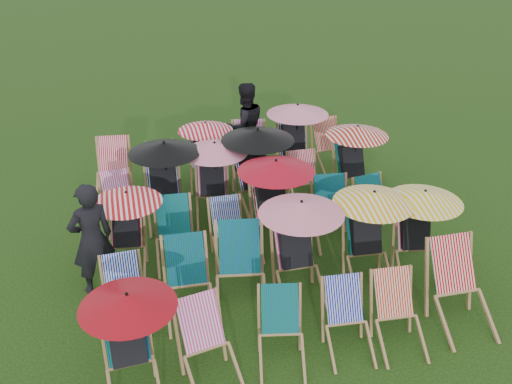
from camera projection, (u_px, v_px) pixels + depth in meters
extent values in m
plane|color=black|center=(256.00, 251.00, 8.58)|extent=(100.00, 100.00, 0.00)
cube|color=#0A7344|center=(127.00, 337.00, 6.09)|extent=(0.46, 0.35, 0.53)
cube|color=black|center=(127.00, 340.00, 6.05)|extent=(0.39, 0.40, 0.55)
sphere|color=tan|center=(123.00, 313.00, 5.99)|extent=(0.19, 0.19, 0.19)
cylinder|color=black|center=(130.00, 323.00, 5.92)|extent=(0.03, 0.03, 0.65)
cone|color=#A60914|center=(127.00, 300.00, 5.78)|extent=(1.02, 1.02, 0.16)
cube|color=#F9319E|center=(200.00, 322.00, 6.27)|extent=(0.52, 0.42, 0.55)
cube|color=#0A6D33|center=(280.00, 309.00, 6.52)|extent=(0.48, 0.39, 0.51)
cube|color=#0811B0|center=(344.00, 299.00, 6.69)|extent=(0.45, 0.35, 0.51)
cube|color=red|center=(393.00, 293.00, 6.76)|extent=(0.46, 0.36, 0.52)
cube|color=red|center=(453.00, 264.00, 7.07)|extent=(0.54, 0.40, 0.63)
cube|color=#081FA7|center=(122.00, 276.00, 7.08)|extent=(0.44, 0.33, 0.51)
cube|color=#096635|center=(185.00, 260.00, 7.24)|extent=(0.51, 0.39, 0.59)
cube|color=#09633C|center=(239.00, 247.00, 7.40)|extent=(0.59, 0.48, 0.63)
cube|color=#CC2873|center=(293.00, 244.00, 7.59)|extent=(0.49, 0.36, 0.58)
cube|color=black|center=(294.00, 246.00, 7.55)|extent=(0.41, 0.42, 0.61)
sphere|color=tan|center=(293.00, 221.00, 7.48)|extent=(0.21, 0.21, 0.21)
cylinder|color=black|center=(300.00, 229.00, 7.40)|extent=(0.03, 0.03, 0.71)
cone|color=pink|center=(301.00, 208.00, 7.25)|extent=(1.11, 1.11, 0.17)
cube|color=#09613A|center=(363.00, 231.00, 7.89)|extent=(0.50, 0.38, 0.56)
cube|color=black|center=(365.00, 233.00, 7.85)|extent=(0.42, 0.43, 0.59)
sphere|color=tan|center=(364.00, 210.00, 7.79)|extent=(0.21, 0.21, 0.21)
cylinder|color=black|center=(372.00, 218.00, 7.70)|extent=(0.03, 0.03, 0.69)
cone|color=#FEAF0D|center=(374.00, 197.00, 7.55)|extent=(1.09, 1.09, 0.17)
cube|color=#E22D6D|center=(413.00, 228.00, 8.01)|extent=(0.51, 0.42, 0.54)
cube|color=black|center=(414.00, 230.00, 7.97)|extent=(0.45, 0.46, 0.57)
sphere|color=tan|center=(415.00, 208.00, 7.91)|extent=(0.20, 0.20, 0.20)
cylinder|color=black|center=(422.00, 216.00, 7.82)|extent=(0.03, 0.03, 0.66)
cone|color=yellow|center=(425.00, 196.00, 7.68)|extent=(1.04, 1.04, 0.16)
cube|color=red|center=(127.00, 227.00, 8.10)|extent=(0.47, 0.38, 0.51)
cube|color=black|center=(127.00, 229.00, 8.06)|extent=(0.41, 0.42, 0.54)
sphere|color=tan|center=(125.00, 208.00, 8.01)|extent=(0.19, 0.19, 0.19)
cylinder|color=black|center=(128.00, 215.00, 7.93)|extent=(0.03, 0.03, 0.63)
cone|color=red|center=(126.00, 197.00, 7.79)|extent=(0.98, 0.98, 0.15)
cube|color=#0B752F|center=(173.00, 216.00, 8.27)|extent=(0.49, 0.38, 0.56)
cube|color=#061B90|center=(226.00, 215.00, 8.39)|extent=(0.44, 0.33, 0.51)
cube|color=red|center=(270.00, 200.00, 8.63)|extent=(0.50, 0.37, 0.59)
cube|color=black|center=(271.00, 202.00, 8.58)|extent=(0.42, 0.43, 0.62)
sphere|color=tan|center=(269.00, 179.00, 8.52)|extent=(0.22, 0.22, 0.22)
cylinder|color=black|center=(276.00, 186.00, 8.43)|extent=(0.03, 0.03, 0.72)
cone|color=#B10A1D|center=(276.00, 166.00, 8.28)|extent=(1.14, 1.14, 0.18)
cube|color=#096628|center=(330.00, 195.00, 8.79)|extent=(0.52, 0.41, 0.58)
cube|color=#0A6F3C|center=(371.00, 194.00, 8.91)|extent=(0.51, 0.41, 0.54)
cube|color=#F030A5|center=(116.00, 188.00, 9.15)|extent=(0.46, 0.36, 0.51)
cube|color=#0813AD|center=(163.00, 180.00, 9.23)|extent=(0.51, 0.38, 0.59)
cube|color=black|center=(163.00, 181.00, 9.19)|extent=(0.43, 0.44, 0.62)
sphere|color=tan|center=(161.00, 160.00, 9.12)|extent=(0.22, 0.22, 0.22)
cylinder|color=black|center=(166.00, 166.00, 9.04)|extent=(0.03, 0.03, 0.72)
cone|color=black|center=(164.00, 147.00, 8.88)|extent=(1.13, 1.13, 0.18)
cube|color=#DC2C87|center=(212.00, 177.00, 9.38)|extent=(0.51, 0.41, 0.56)
cube|color=black|center=(212.00, 179.00, 9.34)|extent=(0.45, 0.46, 0.58)
sphere|color=tan|center=(211.00, 159.00, 9.28)|extent=(0.20, 0.20, 0.20)
cylinder|color=black|center=(215.00, 165.00, 9.19)|extent=(0.03, 0.03, 0.68)
cone|color=pink|center=(215.00, 148.00, 9.04)|extent=(1.07, 1.07, 0.17)
cube|color=#1108A8|center=(252.00, 168.00, 9.53)|extent=(0.57, 0.46, 0.62)
cube|color=black|center=(253.00, 170.00, 9.48)|extent=(0.50, 0.51, 0.65)
sphere|color=tan|center=(250.00, 148.00, 9.41)|extent=(0.23, 0.23, 0.23)
cylinder|color=black|center=(258.00, 154.00, 9.34)|extent=(0.03, 0.03, 0.76)
cone|color=black|center=(258.00, 135.00, 9.17)|extent=(1.19, 1.19, 0.18)
cube|color=red|center=(303.00, 167.00, 9.80)|extent=(0.45, 0.33, 0.53)
cube|color=#09663A|center=(349.00, 160.00, 9.99)|extent=(0.49, 0.38, 0.56)
cube|color=black|center=(351.00, 161.00, 9.95)|extent=(0.42, 0.43, 0.58)
sphere|color=tan|center=(349.00, 143.00, 9.89)|extent=(0.20, 0.20, 0.20)
cylinder|color=black|center=(356.00, 148.00, 9.82)|extent=(0.03, 0.03, 0.68)
cone|color=red|center=(357.00, 131.00, 9.67)|extent=(1.07, 1.07, 0.17)
cube|color=red|center=(113.00, 155.00, 10.09)|extent=(0.54, 0.43, 0.59)
cube|color=#0B752F|center=(161.00, 156.00, 10.25)|extent=(0.44, 0.33, 0.51)
cube|color=#0A07A3|center=(203.00, 152.00, 10.43)|extent=(0.47, 0.37, 0.51)
cube|color=black|center=(203.00, 153.00, 10.39)|extent=(0.41, 0.42, 0.54)
sphere|color=tan|center=(203.00, 137.00, 10.33)|extent=(0.19, 0.19, 0.19)
cylinder|color=black|center=(206.00, 141.00, 10.25)|extent=(0.03, 0.03, 0.63)
cone|color=red|center=(205.00, 127.00, 10.12)|extent=(0.98, 0.98, 0.15)
cube|color=#DC2C99|center=(249.00, 139.00, 10.61)|extent=(0.61, 0.50, 0.64)
cube|color=#07209F|center=(292.00, 138.00, 10.76)|extent=(0.54, 0.42, 0.59)
cube|color=black|center=(293.00, 139.00, 10.71)|extent=(0.46, 0.48, 0.62)
sphere|color=tan|center=(292.00, 121.00, 10.65)|extent=(0.22, 0.22, 0.22)
cylinder|color=black|center=(297.00, 126.00, 10.56)|extent=(0.03, 0.03, 0.72)
cone|color=pink|center=(298.00, 109.00, 10.40)|extent=(1.14, 1.14, 0.18)
cube|color=red|center=(326.00, 134.00, 11.02)|extent=(0.51, 0.40, 0.57)
imported|color=black|center=(92.00, 239.00, 7.39)|extent=(0.68, 0.57, 1.60)
imported|color=black|center=(245.00, 127.00, 10.75)|extent=(0.96, 0.82, 1.70)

